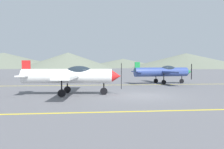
% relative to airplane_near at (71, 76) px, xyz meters
% --- Properties ---
extents(ground_plane, '(400.00, 400.00, 0.00)m').
position_rel_airplane_near_xyz_m(ground_plane, '(4.78, -0.83, -1.37)').
color(ground_plane, slate).
extents(apron_line_near, '(80.00, 0.16, 0.01)m').
position_rel_airplane_near_xyz_m(apron_line_near, '(4.78, -5.77, -1.36)').
color(apron_line_near, yellow).
rests_on(apron_line_near, ground_plane).
extents(apron_line_far, '(80.00, 0.16, 0.01)m').
position_rel_airplane_near_xyz_m(apron_line_far, '(4.78, 7.18, -1.36)').
color(apron_line_far, yellow).
rests_on(apron_line_far, ground_plane).
extents(airplane_near, '(7.06, 8.12, 2.43)m').
position_rel_airplane_near_xyz_m(airplane_near, '(0.00, 0.00, 0.00)').
color(airplane_near, white).
rests_on(airplane_near, ground_plane).
extents(airplane_mid, '(7.08, 8.13, 2.43)m').
position_rel_airplane_near_xyz_m(airplane_mid, '(9.54, 8.21, 0.00)').
color(airplane_mid, '#33478C').
rests_on(airplane_mid, ground_plane).
extents(hill_left, '(89.00, 89.00, 10.82)m').
position_rel_airplane_near_xyz_m(hill_left, '(-59.35, 143.39, 4.04)').
color(hill_left, slate).
rests_on(hill_left, ground_plane).
extents(hill_centerleft, '(60.32, 60.32, 10.20)m').
position_rel_airplane_near_xyz_m(hill_centerleft, '(-12.88, 125.79, 3.73)').
color(hill_centerleft, slate).
rests_on(hill_centerleft, ground_plane).
extents(hill_centerright, '(70.02, 70.02, 7.20)m').
position_rel_airplane_near_xyz_m(hill_centerright, '(27.56, 156.59, 2.24)').
color(hill_centerright, slate).
rests_on(hill_centerright, ground_plane).
extents(hill_right, '(84.73, 84.73, 10.43)m').
position_rel_airplane_near_xyz_m(hill_right, '(68.39, 130.26, 3.85)').
color(hill_right, slate).
rests_on(hill_right, ground_plane).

